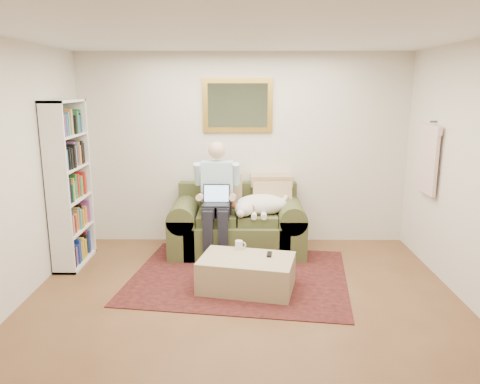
{
  "coord_description": "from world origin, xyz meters",
  "views": [
    {
      "loc": [
        0.0,
        -3.89,
        2.16
      ],
      "look_at": [
        -0.04,
        1.41,
        0.95
      ],
      "focal_mm": 35.0,
      "sensor_mm": 36.0,
      "label": 1
    }
  ],
  "objects_px": {
    "ottoman": "(247,273)",
    "coffee_mug": "(239,245)",
    "seated_man": "(217,201)",
    "bookshelf": "(69,184)",
    "laptop": "(216,199)",
    "sleeping_dog": "(261,204)",
    "sofa": "(237,229)"
  },
  "relations": [
    {
      "from": "seated_man",
      "to": "bookshelf",
      "type": "relative_size",
      "value": 0.73
    },
    {
      "from": "sleeping_dog",
      "to": "ottoman",
      "type": "relative_size",
      "value": 0.73
    },
    {
      "from": "seated_man",
      "to": "bookshelf",
      "type": "bearing_deg",
      "value": -171.39
    },
    {
      "from": "bookshelf",
      "to": "coffee_mug",
      "type": "bearing_deg",
      "value": -13.66
    },
    {
      "from": "seated_man",
      "to": "coffee_mug",
      "type": "xyz_separation_m",
      "value": [
        0.29,
        -0.76,
        -0.32
      ]
    },
    {
      "from": "sleeping_dog",
      "to": "coffee_mug",
      "type": "distance_m",
      "value": 0.92
    },
    {
      "from": "sofa",
      "to": "bookshelf",
      "type": "xyz_separation_m",
      "value": [
        -2.02,
        -0.43,
        0.7
      ]
    },
    {
      "from": "coffee_mug",
      "to": "bookshelf",
      "type": "height_order",
      "value": "bookshelf"
    },
    {
      "from": "seated_man",
      "to": "bookshelf",
      "type": "xyz_separation_m",
      "value": [
        -1.76,
        -0.27,
        0.27
      ]
    },
    {
      "from": "bookshelf",
      "to": "sleeping_dog",
      "type": "bearing_deg",
      "value": 8.24
    },
    {
      "from": "laptop",
      "to": "seated_man",
      "type": "bearing_deg",
      "value": 90.0
    },
    {
      "from": "seated_man",
      "to": "ottoman",
      "type": "xyz_separation_m",
      "value": [
        0.38,
        -1.03,
        -0.55
      ]
    },
    {
      "from": "bookshelf",
      "to": "sofa",
      "type": "bearing_deg",
      "value": 11.91
    },
    {
      "from": "sofa",
      "to": "ottoman",
      "type": "distance_m",
      "value": 1.21
    },
    {
      "from": "laptop",
      "to": "sleeping_dog",
      "type": "bearing_deg",
      "value": 13.64
    },
    {
      "from": "sofa",
      "to": "coffee_mug",
      "type": "height_order",
      "value": "sofa"
    },
    {
      "from": "seated_man",
      "to": "laptop",
      "type": "distance_m",
      "value": 0.08
    },
    {
      "from": "sofa",
      "to": "sleeping_dog",
      "type": "height_order",
      "value": "sofa"
    },
    {
      "from": "laptop",
      "to": "bookshelf",
      "type": "height_order",
      "value": "bookshelf"
    },
    {
      "from": "seated_man",
      "to": "coffee_mug",
      "type": "height_order",
      "value": "seated_man"
    },
    {
      "from": "laptop",
      "to": "sleeping_dog",
      "type": "xyz_separation_m",
      "value": [
        0.57,
        0.14,
        -0.1
      ]
    },
    {
      "from": "sofa",
      "to": "coffee_mug",
      "type": "bearing_deg",
      "value": -88.2
    },
    {
      "from": "ottoman",
      "to": "coffee_mug",
      "type": "xyz_separation_m",
      "value": [
        -0.09,
        0.27,
        0.23
      ]
    },
    {
      "from": "seated_man",
      "to": "coffee_mug",
      "type": "relative_size",
      "value": 14.64
    },
    {
      "from": "seated_man",
      "to": "ottoman",
      "type": "bearing_deg",
      "value": -69.89
    },
    {
      "from": "laptop",
      "to": "coffee_mug",
      "type": "distance_m",
      "value": 0.84
    },
    {
      "from": "seated_man",
      "to": "bookshelf",
      "type": "height_order",
      "value": "bookshelf"
    },
    {
      "from": "sofa",
      "to": "bookshelf",
      "type": "height_order",
      "value": "bookshelf"
    },
    {
      "from": "ottoman",
      "to": "coffee_mug",
      "type": "height_order",
      "value": "coffee_mug"
    },
    {
      "from": "sofa",
      "to": "laptop",
      "type": "height_order",
      "value": "laptop"
    },
    {
      "from": "laptop",
      "to": "sleeping_dog",
      "type": "relative_size",
      "value": 0.47
    },
    {
      "from": "seated_man",
      "to": "laptop",
      "type": "bearing_deg",
      "value": -90.0
    }
  ]
}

